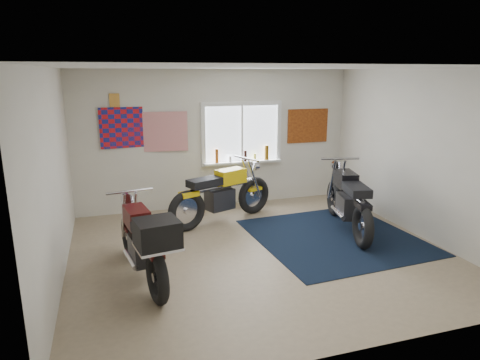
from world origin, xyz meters
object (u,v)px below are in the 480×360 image
object	(u,v)px
yellow_triumph	(222,195)
black_chrome_bike	(348,202)
navy_rug	(334,237)
maroon_tourer	(144,242)

from	to	relation	value
yellow_triumph	black_chrome_bike	bearing A→B (deg)	-50.54
navy_rug	black_chrome_bike	size ratio (longest dim) A/B	1.17
navy_rug	yellow_triumph	distance (m)	2.09
yellow_triumph	maroon_tourer	xyz separation A→B (m)	(-1.54, -1.97, 0.06)
yellow_triumph	black_chrome_bike	size ratio (longest dim) A/B	0.95
maroon_tourer	yellow_triumph	bearing A→B (deg)	-47.07
yellow_triumph	maroon_tourer	distance (m)	2.50
black_chrome_bike	maroon_tourer	distance (m)	3.59
black_chrome_bike	maroon_tourer	size ratio (longest dim) A/B	1.06
black_chrome_bike	maroon_tourer	xyz separation A→B (m)	(-3.47, -0.91, 0.05)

